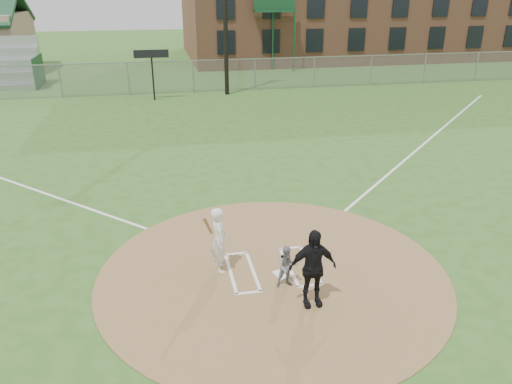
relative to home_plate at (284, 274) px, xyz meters
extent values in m
plane|color=#315C1F|center=(-0.24, 0.15, -0.03)|extent=(140.00, 140.00, 0.00)
cylinder|color=olive|center=(-0.24, 0.15, -0.02)|extent=(8.40, 8.40, 0.02)
cube|color=white|center=(0.00, 0.00, 0.00)|extent=(0.51, 0.51, 0.03)
cube|color=white|center=(8.76, 9.15, -0.03)|extent=(17.04, 17.04, 0.01)
imported|color=gray|center=(-0.05, -0.48, 0.49)|extent=(0.50, 0.39, 1.01)
imported|color=black|center=(0.29, -1.26, 0.88)|extent=(1.05, 0.44, 1.79)
cube|color=white|center=(-1.24, 0.30, -0.01)|extent=(0.08, 1.80, 0.01)
cube|color=white|center=(-0.69, 0.30, -0.01)|extent=(0.08, 1.80, 0.01)
cube|color=white|center=(-0.96, 1.20, -0.01)|extent=(0.62, 0.08, 0.01)
cube|color=white|center=(-0.96, -0.60, -0.01)|extent=(0.62, 0.08, 0.01)
cube|color=white|center=(0.76, 0.30, -0.01)|extent=(0.08, 1.80, 0.01)
cube|color=white|center=(0.21, 0.30, -0.01)|extent=(0.08, 1.80, 0.01)
cube|color=white|center=(0.48, 1.20, -0.01)|extent=(0.62, 0.08, 0.01)
cube|color=white|center=(0.48, -0.60, -0.01)|extent=(0.62, 0.08, 0.01)
imported|color=white|center=(-1.46, 0.52, 0.81)|extent=(0.42, 0.61, 1.65)
cylinder|color=olive|center=(-1.76, 0.12, 1.42)|extent=(0.30, 0.58, 0.70)
cube|color=slate|center=(-0.24, 22.15, 0.97)|extent=(56.00, 0.03, 2.00)
cube|color=gray|center=(-0.24, 22.15, 1.97)|extent=(56.00, 0.06, 0.06)
cube|color=gray|center=(-0.24, 22.15, 0.97)|extent=(56.08, 0.08, 2.00)
cube|color=#194728|center=(-10.24, 26.35, 0.97)|extent=(0.08, 3.20, 2.00)
cube|color=#194728|center=(6.76, 29.49, 4.47)|extent=(3.20, 1.00, 0.15)
cube|color=#194728|center=(6.76, 29.99, 2.22)|extent=(0.12, 0.12, 4.50)
cube|color=#194728|center=(8.26, 29.04, 2.22)|extent=(0.12, 0.12, 4.50)
cube|color=#194728|center=(6.76, 29.49, 5.02)|extent=(3.20, 0.08, 1.00)
cylinder|color=black|center=(-2.74, 20.35, 1.27)|extent=(0.10, 0.10, 2.60)
cube|color=black|center=(-2.74, 20.35, 2.67)|extent=(2.00, 0.10, 0.45)
camera|label=1|loc=(-2.70, -9.94, 6.45)|focal=35.00mm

